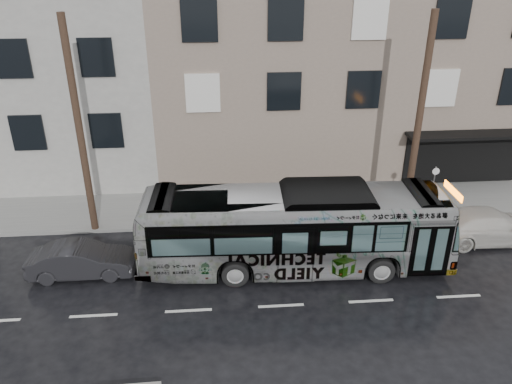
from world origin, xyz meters
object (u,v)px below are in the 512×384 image
(bus, at_px, (295,229))
(white_sedan, at_px, (489,226))
(utility_pole_front, at_px, (419,122))
(dark_sedan, at_px, (82,260))
(sign_post, at_px, (432,191))
(utility_pole_rear, at_px, (80,130))

(bus, distance_m, white_sedan, 8.63)
(utility_pole_front, height_order, dark_sedan, utility_pole_front)
(utility_pole_front, xyz_separation_m, white_sedan, (2.78, -2.16, -3.94))
(bus, bearing_deg, sign_post, -61.38)
(white_sedan, bearing_deg, bus, 98.51)
(utility_pole_front, height_order, white_sedan, utility_pole_front)
(utility_pole_front, bearing_deg, utility_pole_rear, 180.00)
(utility_pole_front, height_order, bus, utility_pole_front)
(utility_pole_front, relative_size, sign_post, 3.75)
(white_sedan, bearing_deg, sign_post, 38.33)
(white_sedan, xyz_separation_m, dark_sedan, (-16.55, -1.15, -0.07))
(utility_pole_front, distance_m, utility_pole_rear, 14.00)
(bus, relative_size, white_sedan, 2.41)
(dark_sedan, bearing_deg, utility_pole_rear, 3.43)
(utility_pole_front, distance_m, white_sedan, 5.28)
(white_sedan, bearing_deg, utility_pole_rear, 83.03)
(utility_pole_rear, height_order, dark_sedan, utility_pole_rear)
(utility_pole_rear, distance_m, bus, 9.45)
(white_sedan, bearing_deg, utility_pole_front, 52.58)
(sign_post, bearing_deg, utility_pole_front, 180.00)
(utility_pole_front, relative_size, white_sedan, 1.84)
(sign_post, height_order, white_sedan, sign_post)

